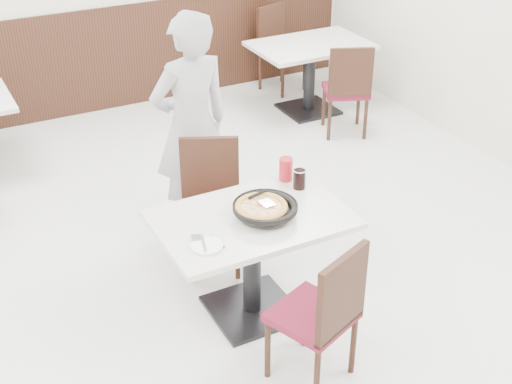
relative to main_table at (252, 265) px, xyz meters
name	(u,v)px	position (x,y,z in m)	size (l,w,h in m)	color
floor	(242,282)	(0.08, 0.32, -0.38)	(7.00, 7.00, 0.00)	beige
wainscot_back	(94,62)	(0.08, 3.80, 0.18)	(5.90, 0.03, 1.10)	black
main_table	(252,265)	(0.00, 0.00, 0.00)	(1.20, 0.80, 0.75)	beige
chair_near	(312,312)	(0.04, -0.69, 0.10)	(0.42, 0.42, 0.95)	black
chair_far	(211,210)	(-0.01, 0.61, 0.10)	(0.42, 0.42, 0.95)	black
trivet	(255,215)	(0.02, -0.02, 0.39)	(0.12, 0.12, 0.04)	black
pizza_pan	(265,211)	(0.07, -0.04, 0.42)	(0.36, 0.36, 0.01)	black
pizza	(261,209)	(0.05, -0.04, 0.44)	(0.30, 0.30, 0.02)	gold
pizza_server	(267,203)	(0.09, -0.03, 0.47)	(0.08, 0.10, 0.00)	silver
napkin	(205,245)	(-0.39, -0.16, 0.38)	(0.16, 0.16, 0.00)	silver
side_plate	(207,246)	(-0.38, -0.17, 0.38)	(0.19, 0.19, 0.01)	white
fork	(204,243)	(-0.40, -0.16, 0.39)	(0.02, 0.18, 0.00)	silver
cola_glass	(299,179)	(0.45, 0.18, 0.44)	(0.08, 0.08, 0.13)	black
red_cup	(286,169)	(0.42, 0.32, 0.45)	(0.09, 0.09, 0.16)	#AC151F
diner_person	(191,126)	(0.09, 1.16, 0.50)	(0.64, 0.42, 1.75)	#A2A1A6
bg_table_right	(309,78)	(2.10, 2.73, 0.00)	(1.20, 0.80, 0.75)	beige
bg_chair_right_near	(346,88)	(2.13, 2.10, 0.10)	(0.42, 0.42, 0.95)	black
bg_chair_right_far	(283,50)	(2.15, 3.40, 0.10)	(0.42, 0.42, 0.95)	black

